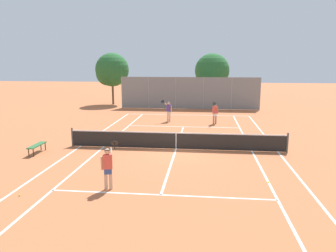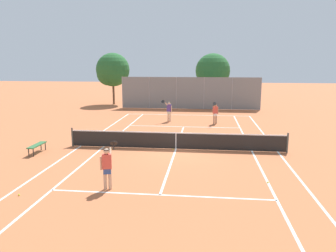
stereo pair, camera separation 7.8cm
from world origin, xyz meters
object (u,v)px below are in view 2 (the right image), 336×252
at_px(player_near_side, 107,166).
at_px(loose_tennis_ball_1, 173,149).
at_px(player_far_right, 215,112).
at_px(tree_behind_right, 212,71).
at_px(tennis_net, 176,140).
at_px(loose_tennis_ball_0, 268,182).
at_px(loose_tennis_ball_2, 111,149).
at_px(player_far_left, 169,110).
at_px(tree_behind_left, 112,71).
at_px(courtside_bench, 37,146).
at_px(loose_tennis_ball_3, 19,195).

relative_size(player_near_side, loose_tennis_ball_1, 26.88).
height_order(player_far_right, tree_behind_right, tree_behind_right).
xyz_separation_m(tennis_net, player_near_side, (-2.05, -6.06, 0.42)).
relative_size(loose_tennis_ball_0, loose_tennis_ball_2, 1.00).
bearing_deg(player_far_left, player_near_side, -92.83).
xyz_separation_m(player_far_left, loose_tennis_ball_1, (1.18, -8.61, -0.89)).
bearing_deg(player_far_right, tree_behind_right, 90.37).
height_order(loose_tennis_ball_0, loose_tennis_ball_2, same).
distance_m(loose_tennis_ball_0, tree_behind_left, 27.03).
relative_size(player_far_right, tree_behind_left, 0.31).
xyz_separation_m(loose_tennis_ball_0, courtside_bench, (-11.34, 3.10, 0.38)).
relative_size(loose_tennis_ball_2, loose_tennis_ball_3, 1.00).
distance_m(player_far_left, courtside_bench, 11.70).
height_order(loose_tennis_ball_1, tree_behind_left, tree_behind_left).
relative_size(tennis_net, loose_tennis_ball_0, 181.82).
bearing_deg(loose_tennis_ball_0, loose_tennis_ball_1, 133.01).
bearing_deg(player_far_left, loose_tennis_ball_3, -103.51).
relative_size(loose_tennis_ball_1, tree_behind_right, 0.01).
height_order(loose_tennis_ball_2, courtside_bench, courtside_bench).
distance_m(player_near_side, loose_tennis_ball_0, 6.37).
bearing_deg(loose_tennis_ball_1, tennis_net, 45.22).
xyz_separation_m(loose_tennis_ball_2, tree_behind_right, (5.79, 20.05, 3.67)).
bearing_deg(loose_tennis_ball_0, loose_tennis_ball_3, -165.82).
distance_m(player_far_left, tree_behind_left, 13.02).
distance_m(loose_tennis_ball_1, tree_behind_right, 20.15).
height_order(tennis_net, loose_tennis_ball_1, tennis_net).
bearing_deg(loose_tennis_ball_2, player_far_left, 76.29).
height_order(loose_tennis_ball_1, tree_behind_right, tree_behind_right).
xyz_separation_m(player_far_left, tree_behind_left, (-7.60, 10.19, 2.83)).
height_order(player_near_side, loose_tennis_ball_1, player_near_side).
height_order(player_far_left, tree_behind_right, tree_behind_right).
distance_m(player_far_left, tree_behind_right, 11.95).
bearing_deg(loose_tennis_ball_2, player_near_side, -75.03).
bearing_deg(tree_behind_right, tree_behind_left, -175.59).
height_order(player_near_side, loose_tennis_ball_3, player_near_side).
relative_size(player_far_left, loose_tennis_ball_3, 26.88).
relative_size(player_far_left, tree_behind_right, 0.31).
height_order(tennis_net, loose_tennis_ball_2, tennis_net).
bearing_deg(loose_tennis_ball_3, courtside_bench, 111.80).
xyz_separation_m(courtside_bench, tree_behind_right, (9.49, 21.14, 3.29)).
height_order(loose_tennis_ball_0, loose_tennis_ball_1, same).
bearing_deg(tree_behind_right, player_far_left, -108.04).
distance_m(player_far_left, loose_tennis_ball_1, 8.74).
distance_m(player_far_right, tree_behind_right, 12.01).
relative_size(loose_tennis_ball_0, tree_behind_right, 0.01).
distance_m(player_far_left, player_far_right, 3.73).
xyz_separation_m(player_far_left, courtside_bench, (-5.90, -10.09, -0.52)).
bearing_deg(tree_behind_right, loose_tennis_ball_3, -105.42).
relative_size(tennis_net, tree_behind_right, 2.11).
bearing_deg(loose_tennis_ball_1, tree_behind_left, 115.02).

